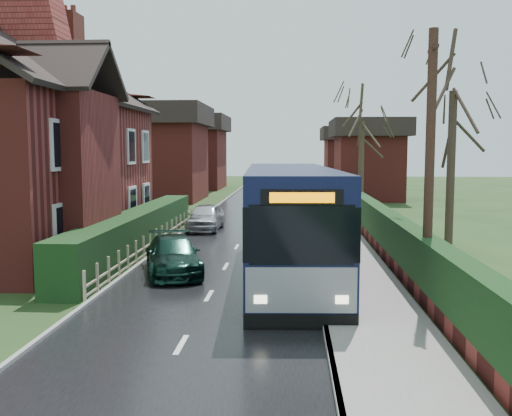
# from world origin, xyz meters

# --- Properties ---
(ground) EXTENTS (140.00, 140.00, 0.00)m
(ground) POSITION_xyz_m (0.00, 0.00, 0.00)
(ground) COLOR #2F4C20
(ground) RESTS_ON ground
(road) EXTENTS (6.00, 100.00, 0.02)m
(road) POSITION_xyz_m (0.00, 10.00, 0.01)
(road) COLOR black
(road) RESTS_ON ground
(pavement) EXTENTS (2.50, 100.00, 0.14)m
(pavement) POSITION_xyz_m (4.25, 10.00, 0.07)
(pavement) COLOR slate
(pavement) RESTS_ON ground
(kerb_right) EXTENTS (0.12, 100.00, 0.14)m
(kerb_right) POSITION_xyz_m (3.05, 10.00, 0.07)
(kerb_right) COLOR gray
(kerb_right) RESTS_ON ground
(kerb_left) EXTENTS (0.12, 100.00, 0.10)m
(kerb_left) POSITION_xyz_m (-3.05, 10.00, 0.05)
(kerb_left) COLOR gray
(kerb_left) RESTS_ON ground
(front_hedge) EXTENTS (1.20, 16.00, 1.60)m
(front_hedge) POSITION_xyz_m (-3.90, 5.00, 0.80)
(front_hedge) COLOR black
(front_hedge) RESTS_ON ground
(picket_fence) EXTENTS (0.10, 16.00, 0.90)m
(picket_fence) POSITION_xyz_m (-3.15, 5.00, 0.45)
(picket_fence) COLOR tan
(picket_fence) RESTS_ON ground
(right_wall_hedge) EXTENTS (0.60, 50.00, 1.80)m
(right_wall_hedge) POSITION_xyz_m (5.80, 10.00, 1.02)
(right_wall_hedge) COLOR maroon
(right_wall_hedge) RESTS_ON ground
(brick_house) EXTENTS (9.30, 14.60, 10.30)m
(brick_house) POSITION_xyz_m (-8.73, 4.78, 4.38)
(brick_house) COLOR maroon
(brick_house) RESTS_ON ground
(bus) EXTENTS (3.21, 11.57, 3.48)m
(bus) POSITION_xyz_m (2.20, 0.78, 1.72)
(bus) COLOR black
(bus) RESTS_ON ground
(car_silver) EXTENTS (1.67, 3.98, 1.34)m
(car_silver) POSITION_xyz_m (-2.06, 11.00, 0.67)
(car_silver) COLOR silver
(car_silver) RESTS_ON ground
(car_green) EXTENTS (2.77, 4.46, 1.21)m
(car_green) POSITION_xyz_m (-1.60, 0.86, 0.60)
(car_green) COLOR black
(car_green) RESTS_ON ground
(car_distant) EXTENTS (2.41, 4.26, 1.33)m
(car_distant) POSITION_xyz_m (2.00, 34.33, 0.66)
(car_distant) COLOR black
(car_distant) RESTS_ON ground
(bus_stop_sign) EXTENTS (0.16, 0.38, 2.54)m
(bus_stop_sign) POSITION_xyz_m (3.20, -0.21, 1.67)
(bus_stop_sign) COLOR slate
(bus_stop_sign) RESTS_ON ground
(telegraph_pole) EXTENTS (0.24, 0.91, 7.09)m
(telegraph_pole) POSITION_xyz_m (5.80, -2.49, 3.59)
(telegraph_pole) COLOR #311D15
(telegraph_pole) RESTS_ON ground
(tree_right_near) EXTENTS (4.07, 4.07, 8.79)m
(tree_right_near) POSITION_xyz_m (8.05, 3.76, 6.57)
(tree_right_near) COLOR #33261E
(tree_right_near) RESTS_ON ground
(tree_right_far) EXTENTS (4.12, 4.12, 7.96)m
(tree_right_far) POSITION_xyz_m (6.00, 13.65, 5.95)
(tree_right_far) COLOR #33291E
(tree_right_far) RESTS_ON ground
(tree_house_side) EXTENTS (4.55, 4.55, 10.34)m
(tree_house_side) POSITION_xyz_m (-10.93, 10.00, 7.72)
(tree_house_side) COLOR #34251E
(tree_house_side) RESTS_ON ground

